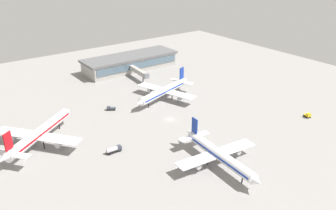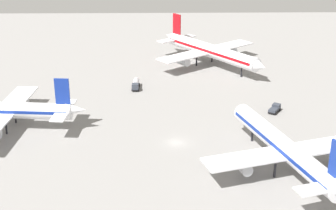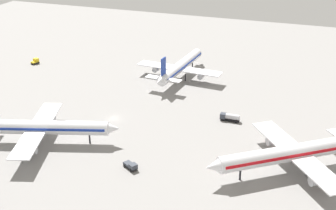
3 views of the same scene
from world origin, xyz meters
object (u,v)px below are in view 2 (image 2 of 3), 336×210
at_px(airplane_taxiing, 284,147).
at_px(airplane_distant, 210,50).
at_px(fuel_truck, 136,84).
at_px(airplane_at_gate, 0,110).
at_px(pushback_tractor, 275,109).

xyz_separation_m(airplane_taxiing, airplane_distant, (70.51, 8.57, 0.33)).
bearing_deg(fuel_truck, airplane_at_gate, -48.02).
bearing_deg(fuel_truck, airplane_distant, 133.42).
bearing_deg(airplane_distant, airplane_taxiing, -30.44).
height_order(airplane_taxiing, airplane_distant, airplane_distant).
distance_m(airplane_taxiing, pushback_tractor, 30.90).
xyz_separation_m(pushback_tractor, fuel_truck, (18.52, 37.48, 0.42)).
xyz_separation_m(airplane_distant, pushback_tractor, (-40.26, -13.44, -4.36)).
bearing_deg(airplane_taxiing, airplane_distant, -10.52).
relative_size(airplane_taxiing, fuel_truck, 6.95).
height_order(airplane_at_gate, airplane_distant, airplane_distant).
xyz_separation_m(airplane_taxiing, fuel_truck, (48.77, 32.61, -3.61)).
xyz_separation_m(airplane_at_gate, fuel_truck, (27.35, -31.81, -3.40)).
relative_size(airplane_at_gate, airplane_taxiing, 0.98).
height_order(airplane_at_gate, pushback_tractor, airplane_at_gate).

